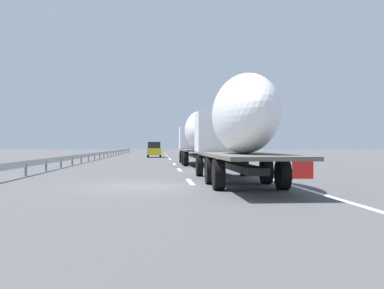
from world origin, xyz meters
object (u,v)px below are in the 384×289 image
Objects in this scene: car_blue_sedan at (156,148)px; road_sign at (215,139)px; car_yellow_coupe at (154,150)px; truck_trailing at (238,124)px; truck_lead at (198,135)px.

road_sign is (-56.17, -6.65, 1.25)m from car_blue_sedan.
car_blue_sedan is 47.54m from car_yellow_coupe.
road_sign is at bearing -5.62° from truck_trailing.
truck_lead reaches higher than road_sign.
car_yellow_coupe reaches higher than car_blue_sedan.
truck_trailing is 87.77m from car_blue_sedan.
car_blue_sedan is 1.12× the size of car_yellow_coupe.
truck_trailing is at bearing 180.00° from truck_lead.
truck_lead is 14.01m from road_sign.
car_yellow_coupe is at bearing 179.96° from car_blue_sedan.
truck_trailing is 3.07× the size of car_yellow_coupe.
car_yellow_coupe is 1.36× the size of road_sign.
car_yellow_coupe is at bearing 9.13° from truck_lead.
truck_lead reaches higher than car_yellow_coupe.
truck_trailing reaches higher than road_sign.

